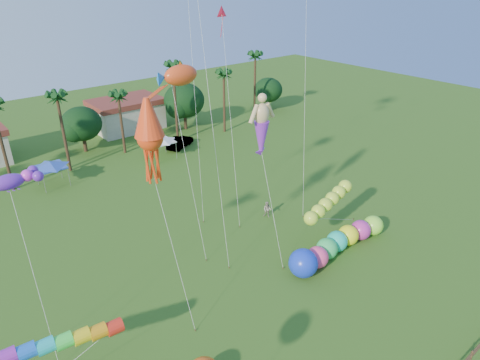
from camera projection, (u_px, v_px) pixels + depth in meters
ground at (336, 353)px, 28.33m from camera, size 160.00×160.00×0.00m
tree_line at (102, 120)px, 58.84m from camera, size 69.46×8.91×11.00m
buildings_row at (42, 135)px, 60.17m from camera, size 35.00×7.00×4.00m
tent_row at (52, 166)px, 48.74m from camera, size 31.00×4.00×0.60m
car_b at (180, 142)px, 60.92m from camera, size 5.10×3.63×1.60m
spectator_b at (267, 209)px, 43.62m from camera, size 0.97×1.04×1.70m
caterpillar_inflatable at (335, 245)px, 37.69m from camera, size 11.93×2.66×2.44m
rainbow_tube at (88, 341)px, 25.34m from camera, size 8.90×2.61×3.51m
green_worm at (311, 218)px, 37.45m from camera, size 10.83×3.29×4.02m
merman_kite at (262, 129)px, 35.52m from camera, size 2.72×5.68×13.49m
fish_kite at (181, 75)px, 34.86m from camera, size 4.79×6.22×16.05m
squid_kite at (150, 138)px, 27.21m from camera, size 2.07×5.29×15.93m
lobster_kite at (8, 182)px, 24.70m from camera, size 3.58×4.64×12.43m
delta_kite_red at (222, 17)px, 37.32m from camera, size 2.05×4.29×20.08m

